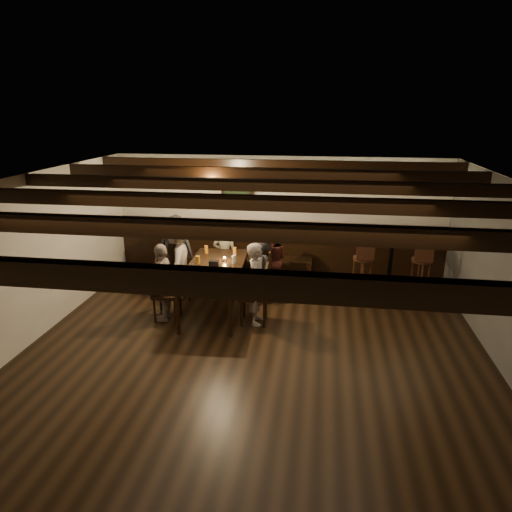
% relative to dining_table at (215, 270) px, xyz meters
% --- Properties ---
extents(room, '(7.00, 7.00, 7.00)m').
position_rel_dining_table_xyz_m(room, '(0.59, 0.54, 0.37)').
color(room, black).
rests_on(room, ground).
extents(dining_table, '(1.02, 2.08, 0.76)m').
position_rel_dining_table_xyz_m(dining_table, '(0.00, 0.00, 0.00)').
color(dining_table, black).
rests_on(dining_table, floor).
extents(chair_left_near, '(0.46, 0.46, 0.96)m').
position_rel_dining_table_xyz_m(chair_left_near, '(-0.74, 0.41, -0.41)').
color(chair_left_near, black).
rests_on(chair_left_near, floor).
extents(chair_left_far, '(0.43, 0.43, 0.90)m').
position_rel_dining_table_xyz_m(chair_left_far, '(-0.69, -0.49, -0.42)').
color(chair_left_far, black).
rests_on(chair_left_far, floor).
extents(chair_right_near, '(0.45, 0.45, 0.95)m').
position_rel_dining_table_xyz_m(chair_right_near, '(0.70, 0.49, -0.41)').
color(chair_right_near, black).
rests_on(chair_right_near, floor).
extents(chair_right_far, '(0.46, 0.46, 0.96)m').
position_rel_dining_table_xyz_m(chair_right_far, '(0.74, -0.41, -0.41)').
color(chair_right_far, black).
rests_on(chair_right_far, floor).
extents(person_bench_left, '(0.71, 0.48, 1.41)m').
position_rel_dining_table_xyz_m(person_bench_left, '(-0.95, 0.85, 0.00)').
color(person_bench_left, '#262629').
rests_on(person_bench_left, floor).
extents(person_bench_centre, '(0.47, 0.32, 1.25)m').
position_rel_dining_table_xyz_m(person_bench_centre, '(-0.05, 1.05, -0.08)').
color(person_bench_centre, gray).
rests_on(person_bench_centre, floor).
extents(person_bench_right, '(0.61, 0.49, 1.21)m').
position_rel_dining_table_xyz_m(person_bench_right, '(0.85, 0.95, -0.09)').
color(person_bench_right, '#57251D').
rests_on(person_bench_right, floor).
extents(person_left_near, '(0.56, 0.92, 1.39)m').
position_rel_dining_table_xyz_m(person_left_near, '(-0.77, 0.41, -0.01)').
color(person_left_near, gray).
rests_on(person_left_near, floor).
extents(person_left_far, '(0.35, 0.76, 1.27)m').
position_rel_dining_table_xyz_m(person_left_far, '(-0.73, -0.49, -0.07)').
color(person_left_far, gray).
rests_on(person_left_far, floor).
extents(person_right_near, '(0.42, 0.61, 1.21)m').
position_rel_dining_table_xyz_m(person_right_near, '(0.73, 0.49, -0.09)').
color(person_right_near, '#2A2A2C').
rests_on(person_right_near, floor).
extents(person_right_far, '(0.34, 0.50, 1.32)m').
position_rel_dining_table_xyz_m(person_right_far, '(0.77, -0.41, -0.04)').
color(person_right_far, gray).
rests_on(person_right_far, floor).
extents(pint_a, '(0.07, 0.07, 0.14)m').
position_rel_dining_table_xyz_m(pint_a, '(-0.32, 0.68, 0.13)').
color(pint_a, '#BF7219').
rests_on(pint_a, dining_table).
extents(pint_b, '(0.07, 0.07, 0.14)m').
position_rel_dining_table_xyz_m(pint_b, '(0.22, 0.66, 0.13)').
color(pint_b, '#BF7219').
rests_on(pint_b, dining_table).
extents(pint_c, '(0.07, 0.07, 0.14)m').
position_rel_dining_table_xyz_m(pint_c, '(-0.30, 0.08, 0.13)').
color(pint_c, '#BF7219').
rests_on(pint_c, dining_table).
extents(pint_d, '(0.07, 0.07, 0.14)m').
position_rel_dining_table_xyz_m(pint_d, '(0.29, 0.22, 0.13)').
color(pint_d, silver).
rests_on(pint_d, dining_table).
extents(pint_e, '(0.07, 0.07, 0.14)m').
position_rel_dining_table_xyz_m(pint_e, '(-0.20, -0.46, 0.13)').
color(pint_e, '#BF7219').
rests_on(pint_e, dining_table).
extents(pint_f, '(0.07, 0.07, 0.14)m').
position_rel_dining_table_xyz_m(pint_f, '(0.23, -0.54, 0.13)').
color(pint_f, silver).
rests_on(pint_f, dining_table).
extents(pint_g, '(0.07, 0.07, 0.14)m').
position_rel_dining_table_xyz_m(pint_g, '(0.09, -0.80, 0.13)').
color(pint_g, '#BF7219').
rests_on(pint_g, dining_table).
extents(plate_near, '(0.24, 0.24, 0.01)m').
position_rel_dining_table_xyz_m(plate_near, '(-0.11, -0.71, 0.07)').
color(plate_near, white).
rests_on(plate_near, dining_table).
extents(plate_far, '(0.24, 0.24, 0.01)m').
position_rel_dining_table_xyz_m(plate_far, '(0.20, -0.29, 0.07)').
color(plate_far, white).
rests_on(plate_far, dining_table).
extents(condiment_caddy, '(0.15, 0.10, 0.12)m').
position_rel_dining_table_xyz_m(condiment_caddy, '(0.00, -0.05, 0.12)').
color(condiment_caddy, black).
rests_on(condiment_caddy, dining_table).
extents(candle, '(0.05, 0.05, 0.05)m').
position_rel_dining_table_xyz_m(candle, '(0.10, 0.31, 0.09)').
color(candle, beige).
rests_on(candle, dining_table).
extents(high_top_table, '(0.61, 0.61, 1.09)m').
position_rel_dining_table_xyz_m(high_top_table, '(2.97, 1.01, 0.01)').
color(high_top_table, black).
rests_on(high_top_table, floor).
extents(bar_stool_left, '(0.35, 0.37, 1.10)m').
position_rel_dining_table_xyz_m(bar_stool_left, '(2.47, 0.81, -0.29)').
color(bar_stool_left, '#381C11').
rests_on(bar_stool_left, floor).
extents(bar_stool_right, '(0.35, 0.36, 1.10)m').
position_rel_dining_table_xyz_m(bar_stool_right, '(3.47, 0.86, -0.29)').
color(bar_stool_right, '#381C11').
rests_on(bar_stool_right, floor).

